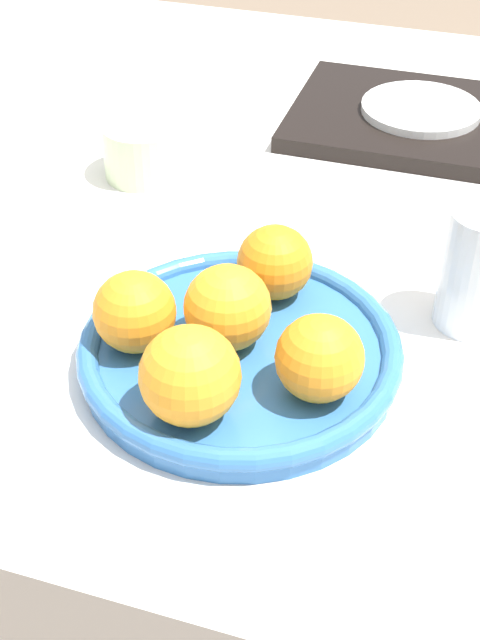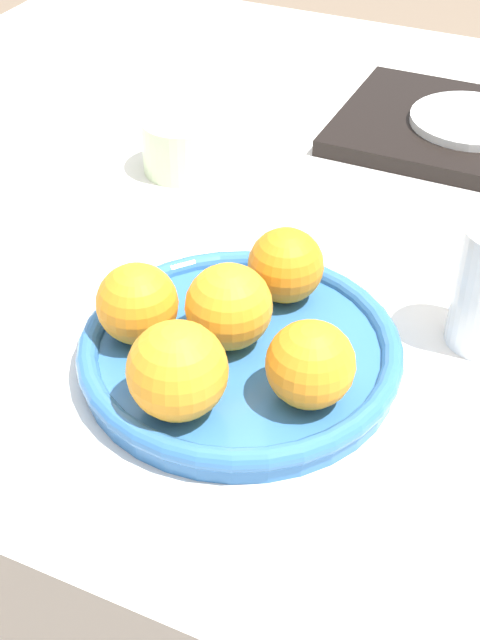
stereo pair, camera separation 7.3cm
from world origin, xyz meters
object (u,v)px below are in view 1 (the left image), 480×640
object	(u,v)px
fruit_platter	(240,352)
orange_1	(320,358)
orange_0	(228,308)
cup_2	(143,150)
orange_4	(190,376)
serving_tray	(419,120)
water_glass	(480,268)
orange_2	(277,263)
side_plate	(421,109)
orange_3	(135,312)

from	to	relation	value
fruit_platter	orange_1	distance (m)	0.09
orange_0	orange_1	size ratio (longest dim) A/B	1.05
fruit_platter	cup_2	xyz separation A→B (m)	(-0.20, 0.28, 0.02)
orange_4	cup_2	size ratio (longest dim) A/B	0.88
serving_tray	water_glass	bearing A→B (deg)	-74.49
water_glass	orange_2	bearing A→B (deg)	-166.42
orange_0	cup_2	bearing A→B (deg)	124.69
orange_2	water_glass	size ratio (longest dim) A/B	0.59
serving_tray	side_plate	size ratio (longest dim) A/B	2.14
orange_1	side_plate	bearing A→B (deg)	89.84
orange_0	cup_2	size ratio (longest dim) A/B	0.82
orange_3	orange_4	size ratio (longest dim) A/B	0.89
orange_0	orange_3	xyz separation A→B (m)	(-0.07, -0.03, -0.00)
orange_3	serving_tray	bearing A→B (deg)	72.87
water_glass	side_plate	distance (m)	0.39
serving_tray	cup_2	distance (m)	0.35
orange_2	cup_2	distance (m)	0.29
orange_1	orange_2	size ratio (longest dim) A/B	1.03
orange_1	orange_4	size ratio (longest dim) A/B	0.90
orange_3	side_plate	xyz separation A→B (m)	(0.16, 0.52, -0.03)
orange_4	water_glass	world-z (taller)	water_glass
cup_2	fruit_platter	bearing A→B (deg)	-54.04
cup_2	orange_4	bearing A→B (deg)	-62.35
fruit_platter	orange_4	distance (m)	0.10
fruit_platter	cup_2	bearing A→B (deg)	125.96
orange_3	orange_2	bearing A→B (deg)	48.42
orange_3	water_glass	world-z (taller)	water_glass
orange_3	cup_2	world-z (taller)	orange_3
fruit_platter	serving_tray	distance (m)	0.50
orange_0	orange_4	world-z (taller)	orange_4
side_plate	cup_2	world-z (taller)	cup_2
orange_4	side_plate	xyz separation A→B (m)	(0.09, 0.58, -0.03)
orange_2	orange_3	size ratio (longest dim) A/B	0.98
serving_tray	orange_0	bearing A→B (deg)	-100.15
serving_tray	cup_2	size ratio (longest dim) A/B	3.54
orange_0	water_glass	size ratio (longest dim) A/B	0.64
fruit_platter	water_glass	size ratio (longest dim) A/B	2.39
orange_3	side_plate	bearing A→B (deg)	72.87
orange_3	serving_tray	xyz separation A→B (m)	(0.16, 0.52, -0.05)
serving_tray	side_plate	bearing A→B (deg)	0.00
fruit_platter	side_plate	distance (m)	0.50
orange_3	fruit_platter	bearing A→B (deg)	14.98
orange_1	water_glass	world-z (taller)	water_glass
orange_0	orange_3	size ratio (longest dim) A/B	1.06
fruit_platter	orange_3	bearing A→B (deg)	-165.02
fruit_platter	side_plate	bearing A→B (deg)	81.27
fruit_platter	serving_tray	bearing A→B (deg)	81.27
orange_4	side_plate	size ratio (longest dim) A/B	0.53
water_glass	fruit_platter	bearing A→B (deg)	-145.63
fruit_platter	orange_0	xyz separation A→B (m)	(-0.01, 0.00, 0.04)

